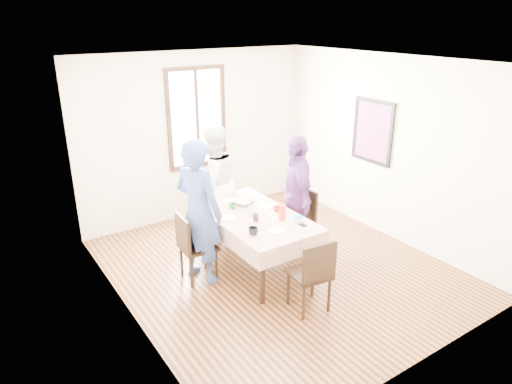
# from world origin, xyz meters

# --- Properties ---
(ground) EXTENTS (4.50, 4.50, 0.00)m
(ground) POSITION_xyz_m (0.00, 0.00, 0.00)
(ground) COLOR black
(ground) RESTS_ON ground
(back_wall) EXTENTS (4.00, 0.00, 4.00)m
(back_wall) POSITION_xyz_m (0.00, 2.25, 1.35)
(back_wall) COLOR beige
(back_wall) RESTS_ON ground
(right_wall) EXTENTS (0.00, 4.50, 4.50)m
(right_wall) POSITION_xyz_m (2.00, 0.00, 1.35)
(right_wall) COLOR beige
(right_wall) RESTS_ON ground
(window_frame) EXTENTS (1.02, 0.06, 1.62)m
(window_frame) POSITION_xyz_m (0.00, 2.23, 1.65)
(window_frame) COLOR black
(window_frame) RESTS_ON back_wall
(window_pane) EXTENTS (0.90, 0.02, 1.50)m
(window_pane) POSITION_xyz_m (0.00, 2.24, 1.65)
(window_pane) COLOR white
(window_pane) RESTS_ON back_wall
(art_poster) EXTENTS (0.04, 0.76, 0.96)m
(art_poster) POSITION_xyz_m (1.98, 0.30, 1.55)
(art_poster) COLOR red
(art_poster) RESTS_ON right_wall
(dining_table) EXTENTS (0.90, 1.65, 0.75)m
(dining_table) POSITION_xyz_m (-0.25, 0.19, 0.38)
(dining_table) COLOR black
(dining_table) RESTS_ON ground
(tablecloth) EXTENTS (1.02, 1.77, 0.01)m
(tablecloth) POSITION_xyz_m (-0.25, 0.19, 0.76)
(tablecloth) COLOR #571108
(tablecloth) RESTS_ON dining_table
(chair_left) EXTENTS (0.45, 0.45, 0.91)m
(chair_left) POSITION_xyz_m (-1.00, 0.35, 0.46)
(chair_left) COLOR black
(chair_left) RESTS_ON ground
(chair_right) EXTENTS (0.44, 0.44, 0.91)m
(chair_right) POSITION_xyz_m (0.50, 0.24, 0.46)
(chair_right) COLOR black
(chair_right) RESTS_ON ground
(chair_far) EXTENTS (0.49, 0.49, 0.91)m
(chair_far) POSITION_xyz_m (-0.25, 1.33, 0.46)
(chair_far) COLOR black
(chair_far) RESTS_ON ground
(chair_near) EXTENTS (0.47, 0.47, 0.91)m
(chair_near) POSITION_xyz_m (-0.25, -0.94, 0.46)
(chair_near) COLOR black
(chair_near) RESTS_ON ground
(person_left) EXTENTS (0.67, 0.80, 1.86)m
(person_left) POSITION_xyz_m (-0.98, 0.35, 0.93)
(person_left) COLOR #334685
(person_left) RESTS_ON ground
(person_far) EXTENTS (0.93, 0.78, 1.74)m
(person_far) POSITION_xyz_m (-0.25, 1.31, 0.87)
(person_far) COLOR white
(person_far) RESTS_ON ground
(person_right) EXTENTS (0.78, 1.09, 1.72)m
(person_right) POSITION_xyz_m (0.48, 0.24, 0.86)
(person_right) COLOR #5C316C
(person_right) RESTS_ON ground
(mug_black) EXTENTS (0.12, 0.12, 0.09)m
(mug_black) POSITION_xyz_m (-0.57, -0.27, 0.81)
(mug_black) COLOR black
(mug_black) RESTS_ON tablecloth
(mug_flag) EXTENTS (0.12, 0.12, 0.08)m
(mug_flag) POSITION_xyz_m (0.05, 0.11, 0.80)
(mug_flag) COLOR red
(mug_flag) RESTS_ON tablecloth
(mug_green) EXTENTS (0.11, 0.11, 0.08)m
(mug_green) POSITION_xyz_m (-0.37, 0.53, 0.80)
(mug_green) COLOR #0C7226
(mug_green) RESTS_ON tablecloth
(serving_bowl) EXTENTS (0.26, 0.26, 0.06)m
(serving_bowl) POSITION_xyz_m (-0.17, 0.57, 0.79)
(serving_bowl) COLOR white
(serving_bowl) RESTS_ON tablecloth
(juice_carton) EXTENTS (0.06, 0.06, 0.20)m
(juice_carton) POSITION_xyz_m (-0.04, -0.13, 0.86)
(juice_carton) COLOR red
(juice_carton) RESTS_ON tablecloth
(butter_tub) EXTENTS (0.13, 0.13, 0.07)m
(butter_tub) POSITION_xyz_m (0.09, -0.29, 0.80)
(butter_tub) COLOR white
(butter_tub) RESTS_ON tablecloth
(jam_jar) EXTENTS (0.07, 0.07, 0.10)m
(jam_jar) POSITION_xyz_m (-0.33, 0.03, 0.81)
(jam_jar) COLOR black
(jam_jar) RESTS_ON tablecloth
(drinking_glass) EXTENTS (0.06, 0.06, 0.09)m
(drinking_glass) POSITION_xyz_m (-0.47, -0.08, 0.81)
(drinking_glass) COLOR silver
(drinking_glass) RESTS_ON tablecloth
(smartphone) EXTENTS (0.07, 0.13, 0.01)m
(smartphone) POSITION_xyz_m (0.08, -0.39, 0.77)
(smartphone) COLOR black
(smartphone) RESTS_ON tablecloth
(flower_vase) EXTENTS (0.07, 0.07, 0.13)m
(flower_vase) POSITION_xyz_m (-0.28, 0.21, 0.83)
(flower_vase) COLOR silver
(flower_vase) RESTS_ON tablecloth
(plate_left) EXTENTS (0.20, 0.20, 0.01)m
(plate_left) POSITION_xyz_m (-0.57, 0.28, 0.77)
(plate_left) COLOR white
(plate_left) RESTS_ON tablecloth
(plate_right) EXTENTS (0.20, 0.20, 0.01)m
(plate_right) POSITION_xyz_m (0.02, 0.32, 0.77)
(plate_right) COLOR white
(plate_right) RESTS_ON tablecloth
(plate_far) EXTENTS (0.20, 0.20, 0.01)m
(plate_far) POSITION_xyz_m (-0.27, 0.81, 0.77)
(plate_far) COLOR white
(plate_far) RESTS_ON tablecloth
(plate_near) EXTENTS (0.20, 0.20, 0.01)m
(plate_near) POSITION_xyz_m (-0.29, -0.37, 0.77)
(plate_near) COLOR white
(plate_near) RESTS_ON tablecloth
(butter_lid) EXTENTS (0.12, 0.12, 0.01)m
(butter_lid) POSITION_xyz_m (0.09, -0.29, 0.83)
(butter_lid) COLOR blue
(butter_lid) RESTS_ON butter_tub
(flower_bunch) EXTENTS (0.09, 0.09, 0.10)m
(flower_bunch) POSITION_xyz_m (-0.28, 0.21, 0.95)
(flower_bunch) COLOR yellow
(flower_bunch) RESTS_ON flower_vase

